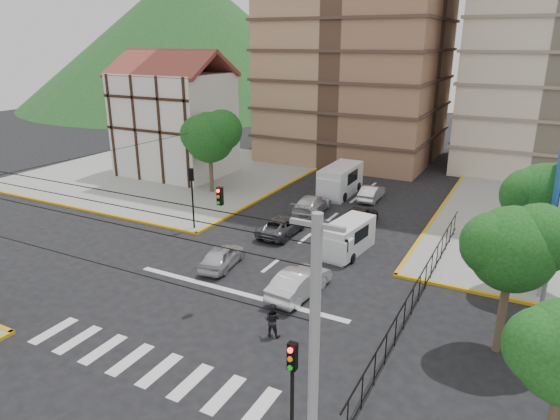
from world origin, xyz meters
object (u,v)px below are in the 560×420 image
Objects in this scene: traffic_light_se at (292,384)px; pedestrian_crosswalk at (272,320)px; van_left_lane at (339,182)px; traffic_light_nw at (192,188)px; van_right_lane at (346,239)px; car_white_front_right at (299,282)px; car_silver_front_left at (222,256)px.

pedestrian_crosswalk is at bearing 123.29° from traffic_light_se.
traffic_light_se is 0.77× the size of van_left_lane.
traffic_light_nw is at bearing 135.00° from traffic_light_se.
van_right_lane reaches higher than car_white_front_right.
car_silver_front_left is 5.74m from car_white_front_right.
van_right_lane is (11.18, 1.09, -2.11)m from traffic_light_nw.
traffic_light_se is 22.06m from traffic_light_nw.
car_silver_front_left is (-5.89, -5.31, -0.33)m from van_right_lane.
pedestrian_crosswalk is (-4.09, 6.23, -2.30)m from traffic_light_se.
traffic_light_nw is (-15.60, 15.60, 0.00)m from traffic_light_se.
car_silver_front_left is (5.28, -4.22, -2.44)m from traffic_light_nw.
traffic_light_nw is 11.43m from van_right_lane.
pedestrian_crosswalk is at bearing 132.39° from car_silver_front_left.
car_white_front_right is at bearing -25.78° from traffic_light_nw.
traffic_light_se is 29.98m from van_left_lane.
traffic_light_nw is at bearing -115.54° from van_left_lane.
traffic_light_nw is 0.97× the size of car_white_front_right.
car_silver_front_left is (-10.32, 11.38, -2.44)m from traffic_light_se.
traffic_light_nw reaches higher than van_right_lane.
van_right_lane is (-4.42, 16.69, -2.11)m from traffic_light_se.
van_right_lane is at bearing -86.79° from car_white_front_right.
pedestrian_crosswalk is (11.51, -9.37, -2.30)m from traffic_light_nw.
van_right_lane reaches higher than car_silver_front_left.
van_right_lane is 7.94m from car_silver_front_left.
traffic_light_se is at bearing 124.17° from car_silver_front_left.
traffic_light_se reaches higher than van_right_lane.
car_silver_front_left is at bearing -38.62° from traffic_light_nw.
traffic_light_se is at bearing -68.05° from van_right_lane.
pedestrian_crosswalk is at bearing -76.29° from van_left_lane.
car_white_front_right is (5.65, -1.06, 0.08)m from car_silver_front_left.
pedestrian_crosswalk is at bearing -81.10° from van_right_lane.
van_left_lane is 3.50× the size of pedestrian_crosswalk.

